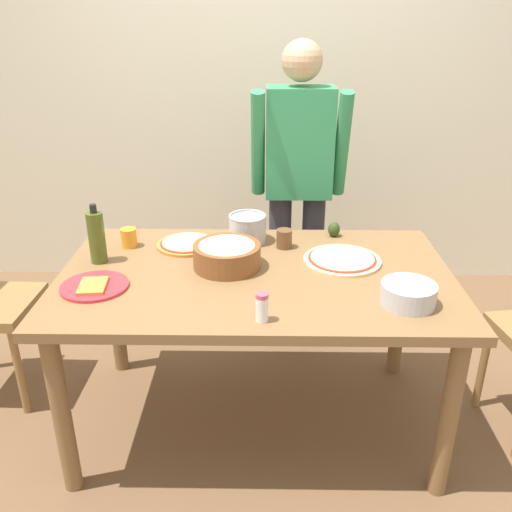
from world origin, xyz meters
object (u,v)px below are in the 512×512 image
object	(u,v)px
pizza_raw_on_board	(342,259)
salt_shaker	(262,307)
pizza_cooked_on_tray	(187,244)
olive_oil_bottle	(97,237)
cup_small_brown	(284,239)
person_cook	(298,178)
cup_orange	(129,238)
mixing_bowl_steel	(408,294)
steel_pot	(248,228)
plate_with_slice	(94,286)
popcorn_bowl	(227,253)
avocado	(334,229)
dining_table	(256,292)

from	to	relation	value
pizza_raw_on_board	salt_shaker	size ratio (longest dim) A/B	3.10
pizza_cooked_on_tray	olive_oil_bottle	size ratio (longest dim) A/B	1.07
olive_oil_bottle	cup_small_brown	xyz separation A→B (m)	(0.79, 0.16, -0.07)
person_cook	salt_shaker	world-z (taller)	person_cook
olive_oil_bottle	cup_orange	xyz separation A→B (m)	(0.09, 0.17, -0.07)
mixing_bowl_steel	steel_pot	size ratio (longest dim) A/B	1.15
pizza_raw_on_board	salt_shaker	xyz separation A→B (m)	(-0.34, -0.49, 0.04)
steel_pot	cup_small_brown	world-z (taller)	steel_pot
plate_with_slice	steel_pot	size ratio (longest dim) A/B	1.50
pizza_raw_on_board	cup_orange	xyz separation A→B (m)	(-0.94, 0.15, 0.03)
popcorn_bowl	cup_orange	world-z (taller)	popcorn_bowl
pizza_cooked_on_tray	popcorn_bowl	xyz separation A→B (m)	(0.20, -0.23, 0.05)
mixing_bowl_steel	salt_shaker	size ratio (longest dim) A/B	1.89
olive_oil_bottle	steel_pot	xyz separation A→B (m)	(0.62, 0.24, -0.05)
avocado	steel_pot	bearing A→B (deg)	-170.35
person_cook	popcorn_bowl	size ratio (longest dim) A/B	5.79
popcorn_bowl	cup_orange	bearing A→B (deg)	155.06
person_cook	avocado	size ratio (longest dim) A/B	23.14
popcorn_bowl	olive_oil_bottle	size ratio (longest dim) A/B	1.09
person_cook	pizza_raw_on_board	xyz separation A→B (m)	(0.16, -0.65, -0.17)
avocado	pizza_raw_on_board	bearing A→B (deg)	-89.33
person_cook	avocado	distance (m)	0.41
salt_shaker	plate_with_slice	bearing A→B (deg)	160.02
pizza_cooked_on_tray	cup_small_brown	size ratio (longest dim) A/B	3.23
pizza_raw_on_board	mixing_bowl_steel	xyz separation A→B (m)	(0.19, -0.37, 0.03)
pizza_raw_on_board	dining_table	bearing A→B (deg)	-163.23
cup_small_brown	person_cook	bearing A→B (deg)	80.13
steel_pot	salt_shaker	xyz separation A→B (m)	(0.07, -0.71, -0.01)
dining_table	olive_oil_bottle	size ratio (longest dim) A/B	6.25
mixing_bowl_steel	avocado	bearing A→B (deg)	106.35
pizza_cooked_on_tray	cup_small_brown	xyz separation A→B (m)	(0.44, -0.02, 0.03)
plate_with_slice	cup_small_brown	xyz separation A→B (m)	(0.74, 0.41, 0.03)
dining_table	mixing_bowl_steel	distance (m)	0.63
dining_table	person_cook	bearing A→B (deg)	74.47
person_cook	olive_oil_bottle	world-z (taller)	person_cook
dining_table	plate_with_slice	size ratio (longest dim) A/B	6.15
dining_table	popcorn_bowl	bearing A→B (deg)	158.01
pizza_raw_on_board	cup_small_brown	world-z (taller)	cup_small_brown
person_cook	steel_pot	xyz separation A→B (m)	(-0.25, -0.43, -0.11)
person_cook	cup_small_brown	distance (m)	0.52
plate_with_slice	mixing_bowl_steel	distance (m)	1.18
person_cook	mixing_bowl_steel	bearing A→B (deg)	-71.19
olive_oil_bottle	salt_shaker	xyz separation A→B (m)	(0.69, -0.48, -0.06)
avocado	cup_small_brown	bearing A→B (deg)	-149.64
pizza_cooked_on_tray	dining_table	bearing A→B (deg)	-40.89
olive_oil_bottle	steel_pot	world-z (taller)	olive_oil_bottle
mixing_bowl_steel	steel_pot	xyz separation A→B (m)	(-0.60, 0.59, 0.03)
pizza_cooked_on_tray	plate_with_slice	distance (m)	0.52
popcorn_bowl	salt_shaker	bearing A→B (deg)	-71.23
cup_small_brown	pizza_cooked_on_tray	bearing A→B (deg)	178.02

